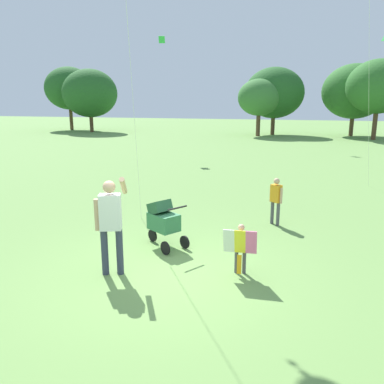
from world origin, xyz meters
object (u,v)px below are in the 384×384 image
at_px(person_adult_flyer, 111,219).
at_px(person_sitting_far, 276,197).
at_px(stroller, 163,219).
at_px(child_with_butterfly_kite, 241,244).

height_order(person_adult_flyer, person_sitting_far, person_adult_flyer).
relative_size(stroller, person_sitting_far, 0.90).
distance_m(person_adult_flyer, stroller, 1.65).
bearing_deg(person_sitting_far, stroller, -134.66).
bearing_deg(stroller, child_with_butterfly_kite, -26.64).
bearing_deg(stroller, person_sitting_far, 45.34).
height_order(child_with_butterfly_kite, person_adult_flyer, person_adult_flyer).
relative_size(child_with_butterfly_kite, person_adult_flyer, 0.52).
bearing_deg(child_with_butterfly_kite, person_sitting_far, 83.03).
distance_m(stroller, person_sitting_far, 3.12).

